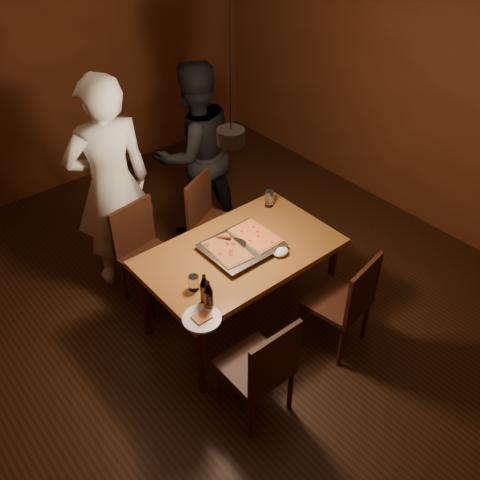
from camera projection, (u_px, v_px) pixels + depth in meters
room_shell at (231, 184)px, 3.58m from camera, size 6.00×6.00×6.00m
dining_table at (240, 258)px, 4.10m from camera, size 1.50×0.90×0.75m
chair_far_left at (143, 245)px, 4.45m from camera, size 0.48×0.48×0.49m
chair_far_right at (210, 214)px, 4.80m from camera, size 0.56×0.56×0.49m
chair_near_left at (263, 364)px, 3.47m from camera, size 0.42×0.42×0.49m
chair_near_right at (348, 296)px, 3.97m from camera, size 0.49×0.49×0.49m
pizza_tray at (241, 247)px, 4.05m from camera, size 0.56×0.46×0.05m
pizza_meat at (227, 250)px, 3.97m from camera, size 0.26×0.38×0.02m
pizza_cheese at (256, 235)px, 4.11m from camera, size 0.25×0.39×0.02m
spatula at (238, 242)px, 4.03m from camera, size 0.20×0.25×0.04m
beer_bottle_a at (208, 295)px, 3.50m from camera, size 0.06×0.06×0.24m
beer_bottle_b at (205, 289)px, 3.55m from camera, size 0.06×0.06×0.24m
water_glass_left at (194, 283)px, 3.69m from camera, size 0.07×0.07×0.12m
water_glass_right at (269, 199)px, 4.48m from camera, size 0.07×0.07×0.15m
plate_slice at (202, 318)px, 3.49m from camera, size 0.26×0.26×0.03m
napkin at (281, 252)px, 4.00m from camera, size 0.13×0.10×0.05m
diner_white at (111, 186)px, 4.39m from camera, size 0.76×0.57×1.92m
diner_dark at (195, 153)px, 5.01m from camera, size 0.90×0.73×1.74m
pendant_lamp at (231, 135)px, 3.36m from camera, size 0.18×0.18×1.10m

